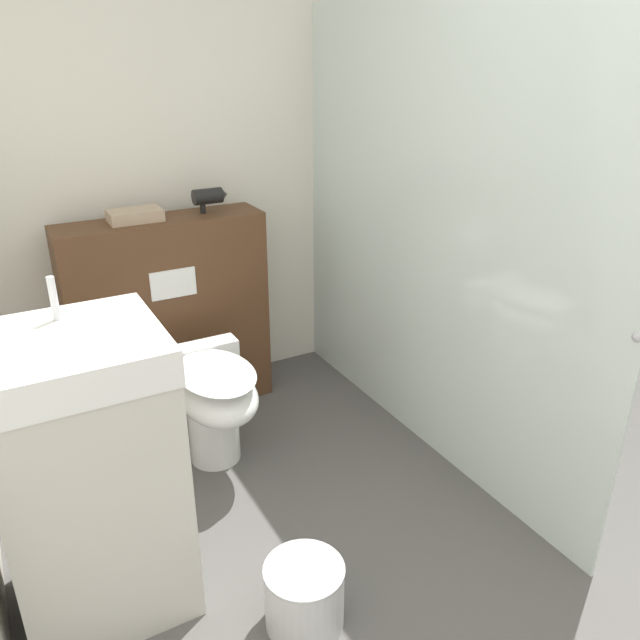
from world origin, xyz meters
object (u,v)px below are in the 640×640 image
object	(u,v)px
toilet	(214,399)
waste_bin	(304,596)
sink_vanity	(90,476)
hair_drier	(209,196)

from	to	relation	value
toilet	waste_bin	world-z (taller)	toilet
sink_vanity	hair_drier	world-z (taller)	hair_drier
toilet	sink_vanity	xyz separation A→B (m)	(-0.61, -0.55, 0.17)
toilet	hair_drier	distance (m)	1.00
sink_vanity	hair_drier	size ratio (longest dim) A/B	6.62
sink_vanity	hair_drier	xyz separation A→B (m)	(0.85, 1.13, 0.60)
hair_drier	toilet	bearing A→B (deg)	-112.87
sink_vanity	waste_bin	distance (m)	0.80
hair_drier	waste_bin	world-z (taller)	hair_drier
sink_vanity	toilet	bearing A→B (deg)	41.94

